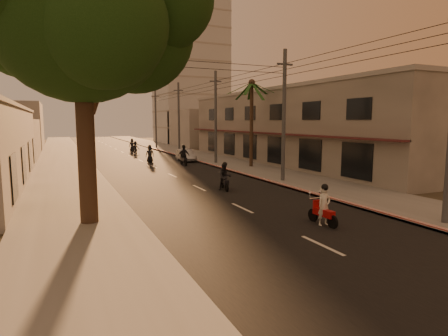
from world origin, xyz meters
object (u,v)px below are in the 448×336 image
at_px(parked_car, 186,155).
at_px(scooter_far_c, 132,146).
at_px(scooter_far_b, 135,148).
at_px(scooter_far_a, 150,155).
at_px(scooter_mid_b, 184,156).
at_px(scooter_mid_a, 225,177).
at_px(broadleaf_tree, 90,11).
at_px(palm_tree, 252,88).
at_px(scooter_red, 324,207).

relative_size(parked_car, scooter_far_c, 2.16).
bearing_deg(scooter_far_b, scooter_far_a, -91.24).
distance_m(scooter_mid_b, scooter_far_a, 4.39).
height_order(scooter_mid_a, scooter_far_a, scooter_far_a).
xyz_separation_m(broadleaf_tree, scooter_mid_a, (7.81, 4.59, -7.68)).
relative_size(scooter_far_b, parked_car, 0.43).
bearing_deg(scooter_far_a, palm_tree, -30.62).
xyz_separation_m(broadleaf_tree, scooter_far_c, (8.08, 36.51, -7.66)).
distance_m(palm_tree, parked_car, 10.61).
relative_size(scooter_mid_a, scooter_far_b, 1.06).
bearing_deg(scooter_far_c, scooter_mid_b, -73.98).
relative_size(scooter_red, scooter_far_b, 1.05).
relative_size(broadleaf_tree, scooter_red, 6.91).
height_order(scooter_mid_b, parked_car, scooter_mid_b).
bearing_deg(scooter_mid_a, scooter_mid_b, 94.09).
distance_m(broadleaf_tree, scooter_mid_b, 21.59).
relative_size(scooter_mid_a, scooter_far_a, 0.97).
height_order(palm_tree, scooter_mid_a, palm_tree).
bearing_deg(scooter_far_a, scooter_far_c, 101.22).
relative_size(scooter_mid_a, scooter_far_c, 0.97).
relative_size(scooter_mid_a, scooter_mid_b, 0.87).
xyz_separation_m(parked_car, scooter_far_c, (-2.81, 15.15, 0.18)).
bearing_deg(scooter_mid_a, scooter_far_a, 103.74).
bearing_deg(scooter_mid_b, scooter_far_b, 98.81).
distance_m(scooter_mid_a, scooter_far_a, 16.93).
distance_m(scooter_red, scooter_mid_a, 8.73).
height_order(scooter_far_a, parked_car, scooter_far_a).
height_order(scooter_far_a, scooter_far_c, scooter_far_a).
bearing_deg(scooter_mid_b, palm_tree, -35.47).
height_order(scooter_mid_b, scooter_far_b, scooter_mid_b).
relative_size(broadleaf_tree, parked_car, 3.09).
relative_size(scooter_far_a, parked_car, 0.47).
distance_m(scooter_mid_a, scooter_mid_b, 13.35).
distance_m(scooter_mid_a, scooter_far_b, 28.24).
height_order(scooter_mid_a, parked_car, scooter_mid_a).
xyz_separation_m(scooter_mid_b, scooter_far_b, (-1.67, 14.99, -0.14)).
xyz_separation_m(scooter_red, scooter_far_b, (-0.46, 36.95, -0.01)).
xyz_separation_m(broadleaf_tree, scooter_far_b, (7.82, 32.83, -7.73)).
height_order(palm_tree, scooter_far_b, palm_tree).
distance_m(scooter_mid_a, parked_car, 17.05).
relative_size(scooter_mid_a, parked_car, 0.45).
height_order(scooter_mid_b, scooter_far_a, scooter_mid_b).
bearing_deg(scooter_far_b, scooter_mid_b, -81.22).
bearing_deg(parked_car, scooter_mid_b, -108.26).
bearing_deg(broadleaf_tree, parked_car, 63.00).
xyz_separation_m(scooter_red, scooter_far_a, (-1.18, 25.63, 0.08)).
height_order(scooter_far_b, scooter_far_c, scooter_far_c).
bearing_deg(scooter_red, parked_car, 82.91).
bearing_deg(scooter_far_a, parked_car, 12.64).
distance_m(broadleaf_tree, palm_tree, 20.18).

